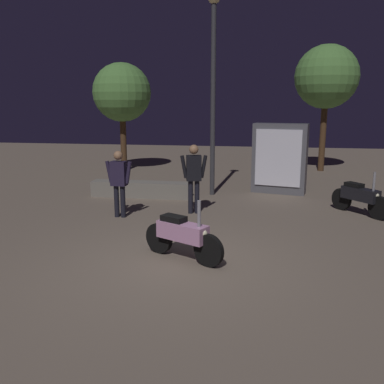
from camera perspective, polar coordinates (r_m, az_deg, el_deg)
The scene contains 10 objects.
ground_plane at distance 7.25m, azimuth -1.64°, elevation -9.78°, with size 40.00×40.00×0.00m, color #756656.
motorcycle_pink_foreground at distance 7.32m, azimuth -1.30°, elevation -5.91°, with size 1.52×0.86×1.11m.
motorcycle_black_parked_left at distance 11.04m, azimuth 21.89°, elevation -0.64°, with size 1.13×1.35×1.11m.
person_rider_beside at distance 10.24m, azimuth 0.25°, elevation 2.64°, with size 0.67×0.32×1.71m.
person_bystander_far at distance 10.06m, azimuth -9.92°, elevation 1.85°, with size 0.66×0.26×1.60m.
streetlamp_near at distance 12.32m, azimuth 2.92°, elevation 16.05°, with size 0.36×0.36×5.71m.
tree_left_bg at distance 17.10m, azimuth -9.54°, elevation 13.17°, with size 2.28×2.28×4.24m.
tree_center_bg at distance 17.62m, azimuth 17.85°, elevation 14.63°, with size 2.45×2.45×4.92m.
kiosk_billboard at distance 12.92m, azimuth 11.83°, elevation 4.48°, with size 1.67×0.84×2.10m.
planter_wall_low at distance 12.31m, azimuth -6.97°, elevation 0.37°, with size 2.90×0.50×0.45m.
Camera 1 is at (1.29, -6.61, 2.69)m, focal length 39.16 mm.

